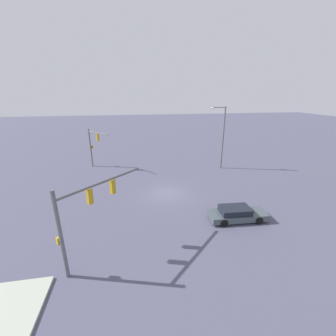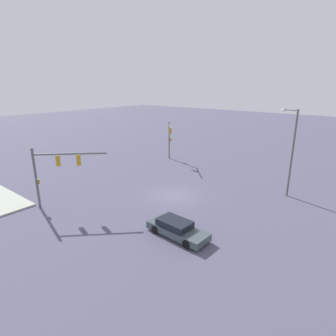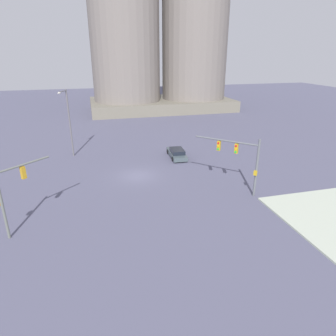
# 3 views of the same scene
# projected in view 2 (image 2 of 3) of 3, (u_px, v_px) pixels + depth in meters

# --- Properties ---
(ground_plane) EXTENTS (184.06, 184.06, 0.00)m
(ground_plane) POSITION_uv_depth(u_px,v_px,m) (174.00, 195.00, 28.40)
(ground_plane) COLOR #515168
(traffic_signal_near_corner) EXTENTS (4.62, 5.00, 5.68)m
(traffic_signal_near_corner) POSITION_uv_depth(u_px,v_px,m) (53.00, 168.00, 24.60)
(traffic_signal_near_corner) COLOR #595D62
(traffic_signal_near_corner) RESTS_ON ground
(traffic_signal_opposite_side) EXTENTS (3.57, 3.06, 5.62)m
(traffic_signal_opposite_side) POSITION_uv_depth(u_px,v_px,m) (170.00, 136.00, 40.62)
(traffic_signal_opposite_side) COLOR slate
(traffic_signal_opposite_side) RESTS_ON ground
(streetlamp_curved_arm) EXTENTS (1.05, 1.99, 8.75)m
(streetlamp_curved_arm) POSITION_uv_depth(u_px,v_px,m) (291.00, 148.00, 27.02)
(streetlamp_curved_arm) COLOR #5E5C5E
(streetlamp_curved_arm) RESTS_ON ground
(sedan_car_approaching) EXTENTS (2.11, 4.99, 1.21)m
(sedan_car_approaching) POSITION_uv_depth(u_px,v_px,m) (177.00, 229.00, 20.72)
(sedan_car_approaching) COLOR #424E53
(sedan_car_approaching) RESTS_ON ground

